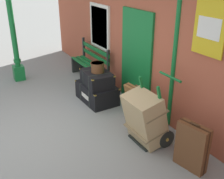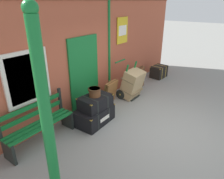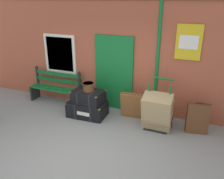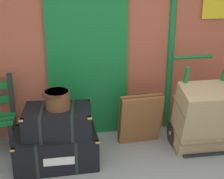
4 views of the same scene
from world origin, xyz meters
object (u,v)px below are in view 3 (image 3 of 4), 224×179
(steamer_trunk_middle, at_px, (88,96))
(porters_trolley, at_px, (158,116))
(platform_bench, at_px, (56,88))
(round_hatbox, at_px, (88,86))
(steamer_trunk_base, at_px, (87,109))
(suitcase_charcoal, at_px, (198,118))
(suitcase_cream, at_px, (132,105))
(large_brown_trunk, at_px, (157,112))

(steamer_trunk_middle, bearing_deg, porters_trolley, 5.75)
(platform_bench, bearing_deg, round_hatbox, -18.66)
(steamer_trunk_base, xyz_separation_m, suitcase_charcoal, (2.81, 0.22, 0.17))
(platform_bench, relative_size, steamer_trunk_middle, 1.89)
(round_hatbox, bearing_deg, suitcase_cream, 16.84)
(round_hatbox, bearing_deg, suitcase_charcoal, 4.40)
(steamer_trunk_base, height_order, suitcase_charcoal, suitcase_charcoal)
(steamer_trunk_base, relative_size, steamer_trunk_middle, 1.22)
(suitcase_cream, bearing_deg, suitcase_charcoal, -4.07)
(round_hatbox, height_order, suitcase_charcoal, round_hatbox)
(large_brown_trunk, height_order, suitcase_charcoal, large_brown_trunk)
(steamer_trunk_base, xyz_separation_m, suitcase_cream, (1.15, 0.33, 0.15))
(porters_trolley, height_order, suitcase_cream, porters_trolley)
(round_hatbox, distance_m, suitcase_charcoal, 2.81)
(platform_bench, height_order, suitcase_charcoal, platform_bench)
(platform_bench, distance_m, suitcase_cream, 2.47)
(large_brown_trunk, height_order, suitcase_cream, large_brown_trunk)
(steamer_trunk_base, bearing_deg, steamer_trunk_middle, -15.84)
(steamer_trunk_middle, height_order, porters_trolley, porters_trolley)
(steamer_trunk_base, relative_size, round_hatbox, 3.21)
(suitcase_cream, bearing_deg, steamer_trunk_middle, -162.44)
(large_brown_trunk, relative_size, suitcase_cream, 1.29)
(large_brown_trunk, xyz_separation_m, suitcase_charcoal, (0.92, 0.22, -0.10))
(round_hatbox, bearing_deg, platform_bench, 161.34)
(large_brown_trunk, relative_size, suitcase_charcoal, 1.21)
(large_brown_trunk, bearing_deg, suitcase_cream, 155.60)
(suitcase_charcoal, relative_size, suitcase_cream, 1.07)
(platform_bench, xyz_separation_m, suitcase_charcoal, (4.13, -0.25, -0.07))
(steamer_trunk_base, distance_m, porters_trolley, 1.91)
(steamer_trunk_base, distance_m, steamer_trunk_middle, 0.37)
(steamer_trunk_middle, xyz_separation_m, suitcase_charcoal, (2.77, 0.23, -0.20))
(steamer_trunk_middle, distance_m, round_hatbox, 0.28)
(round_hatbox, distance_m, porters_trolley, 1.94)
(steamer_trunk_base, xyz_separation_m, round_hatbox, (0.06, 0.00, 0.65))
(round_hatbox, xyz_separation_m, large_brown_trunk, (1.84, -0.01, -0.38))
(round_hatbox, height_order, large_brown_trunk, large_brown_trunk)
(steamer_trunk_base, relative_size, large_brown_trunk, 1.08)
(platform_bench, bearing_deg, suitcase_cream, -3.09)
(round_hatbox, bearing_deg, large_brown_trunk, -0.29)
(suitcase_charcoal, bearing_deg, steamer_trunk_middle, -175.25)
(large_brown_trunk, bearing_deg, steamer_trunk_base, 179.84)
(steamer_trunk_base, bearing_deg, suitcase_cream, 16.26)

